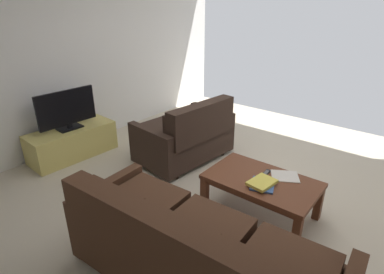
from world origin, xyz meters
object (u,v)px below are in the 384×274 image
(loveseat_near, at_px, (187,135))
(loose_magazine, at_px, (285,176))
(tv_remote, at_px, (266,173))
(coffee_table, at_px, (261,184))
(tv_stand, at_px, (72,142))
(sofa_main, at_px, (193,255))
(book_stack, at_px, (262,183))
(flat_tv, at_px, (67,109))

(loveseat_near, bearing_deg, loose_magazine, 169.69)
(loveseat_near, xyz_separation_m, tv_remote, (-1.34, 0.36, 0.05))
(coffee_table, height_order, tv_stand, tv_stand)
(loveseat_near, distance_m, loose_magazine, 1.54)
(sofa_main, bearing_deg, coffee_table, -86.83)
(coffee_table, bearing_deg, book_stack, 116.48)
(tv_remote, bearing_deg, coffee_table, 97.68)
(flat_tv, xyz_separation_m, tv_remote, (-2.67, -0.57, -0.28))
(tv_stand, distance_m, flat_tv, 0.49)
(sofa_main, xyz_separation_m, loose_magazine, (-0.09, -1.38, 0.05))
(sofa_main, xyz_separation_m, loveseat_near, (1.42, -1.65, 0.00))
(coffee_table, relative_size, book_stack, 3.45)
(book_stack, bearing_deg, loveseat_near, -22.06)
(loveseat_near, bearing_deg, flat_tv, 34.81)
(sofa_main, distance_m, loveseat_near, 2.18)
(tv_stand, distance_m, tv_remote, 2.74)
(tv_remote, bearing_deg, loose_magazine, -154.08)
(flat_tv, bearing_deg, loose_magazine, -167.15)
(flat_tv, distance_m, loose_magazine, 2.93)
(tv_stand, distance_m, book_stack, 2.77)
(coffee_table, relative_size, loose_magazine, 4.07)
(book_stack, distance_m, loose_magazine, 0.31)
(coffee_table, relative_size, tv_remote, 6.67)
(tv_stand, xyz_separation_m, book_stack, (-2.74, -0.35, 0.23))
(loose_magazine, bearing_deg, loveseat_near, 49.10)
(coffee_table, bearing_deg, loose_magazine, -129.76)
(tv_stand, bearing_deg, book_stack, -172.66)
(loveseat_near, relative_size, tv_stand, 1.12)
(sofa_main, distance_m, flat_tv, 2.87)
(tv_stand, bearing_deg, flat_tv, 175.51)
(coffee_table, relative_size, flat_tv, 1.33)
(sofa_main, height_order, loose_magazine, sofa_main)
(coffee_table, xyz_separation_m, tv_stand, (2.69, 0.46, -0.14))
(loveseat_near, relative_size, tv_remote, 8.17)
(loveseat_near, bearing_deg, coffee_table, 161.09)
(coffee_table, bearing_deg, tv_remote, -82.32)
(sofa_main, height_order, tv_remote, sofa_main)
(coffee_table, distance_m, tv_stand, 2.73)
(loveseat_near, height_order, flat_tv, flat_tv)
(book_stack, bearing_deg, coffee_table, -63.52)
(tv_stand, xyz_separation_m, tv_remote, (-2.67, -0.57, 0.21))
(coffee_table, height_order, tv_remote, tv_remote)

